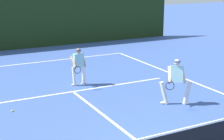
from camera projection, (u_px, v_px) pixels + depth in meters
name	position (u px, v px, depth m)	size (l,w,h in m)	color
court_line_baseline_far	(35.00, 62.00, 18.37)	(10.01, 0.10, 0.01)	white
court_line_service	(73.00, 92.00, 13.76)	(8.16, 0.10, 0.01)	white
court_line_centre	(112.00, 121.00, 10.95)	(0.10, 6.40, 0.01)	white
player_near	(176.00, 80.00, 12.18)	(1.18, 0.81, 1.63)	silver
player_far	(79.00, 65.00, 14.37)	(0.77, 0.88, 1.55)	silver
tennis_ball	(12.00, 111.00, 11.72)	(0.07, 0.07, 0.07)	#D1E033
back_fence_windscreen	(16.00, 20.00, 21.27)	(21.61, 0.12, 3.56)	black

